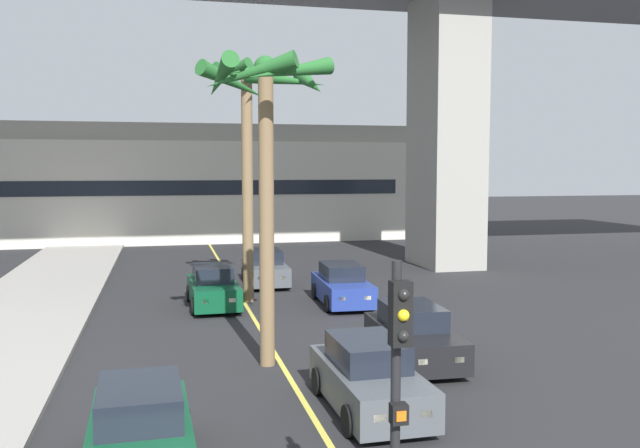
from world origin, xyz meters
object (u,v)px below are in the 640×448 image
(car_queue_fourth, at_px, (369,378))
(palm_tree_near_median, at_px, (266,120))
(car_queue_third, at_px, (213,288))
(car_queue_second, at_px, (413,336))
(palm_tree_mid_median, at_px, (247,116))
(car_queue_fifth, at_px, (140,435))
(traffic_light_median_near, at_px, (398,386))
(car_queue_front, at_px, (265,269))
(car_queue_sixth, at_px, (342,286))

(car_queue_fourth, xyz_separation_m, palm_tree_near_median, (-1.65, 3.80, 5.78))
(car_queue_third, distance_m, palm_tree_near_median, 9.88)
(car_queue_second, xyz_separation_m, car_queue_fourth, (-2.25, -3.20, 0.00))
(palm_tree_near_median, relative_size, palm_tree_mid_median, 0.87)
(palm_tree_near_median, distance_m, palm_tree_mid_median, 8.74)
(car_queue_fourth, height_order, car_queue_fifth, same)
(traffic_light_median_near, bearing_deg, car_queue_second, 67.95)
(traffic_light_median_near, xyz_separation_m, palm_tree_near_median, (-0.03, 10.17, 3.79))
(car_queue_second, relative_size, car_queue_fourth, 1.01)
(traffic_light_median_near, bearing_deg, car_queue_fourth, 75.68)
(car_queue_third, bearing_deg, palm_tree_near_median, -83.93)
(car_queue_front, distance_m, car_queue_third, 5.14)
(traffic_light_median_near, relative_size, palm_tree_mid_median, 0.45)
(car_queue_third, bearing_deg, palm_tree_mid_median, 26.73)
(car_queue_fifth, height_order, car_queue_sixth, same)
(traffic_light_median_near, bearing_deg, car_queue_front, 85.54)
(car_queue_fourth, height_order, palm_tree_near_median, palm_tree_near_median)
(car_queue_second, distance_m, car_queue_fifth, 8.79)
(palm_tree_near_median, xyz_separation_m, palm_tree_mid_median, (0.59, 8.69, 0.73))
(palm_tree_mid_median, bearing_deg, car_queue_front, 71.97)
(car_queue_fifth, distance_m, palm_tree_mid_median, 16.42)
(car_queue_third, bearing_deg, car_queue_sixth, -7.59)
(car_queue_front, distance_m, palm_tree_near_median, 13.78)
(car_queue_sixth, bearing_deg, car_queue_second, -90.82)
(car_queue_front, xyz_separation_m, palm_tree_mid_median, (-1.20, -3.69, 6.51))
(car_queue_front, height_order, traffic_light_median_near, traffic_light_median_near)
(car_queue_fourth, relative_size, car_queue_sixth, 0.99)
(car_queue_third, bearing_deg, traffic_light_median_near, -87.24)
(car_queue_third, height_order, traffic_light_median_near, traffic_light_median_near)
(car_queue_sixth, bearing_deg, car_queue_front, 113.81)
(car_queue_front, xyz_separation_m, palm_tree_near_median, (-1.79, -12.38, 5.78))
(car_queue_fourth, distance_m, palm_tree_mid_median, 14.13)
(car_queue_fourth, bearing_deg, traffic_light_median_near, -104.32)
(traffic_light_median_near, xyz_separation_m, palm_tree_mid_median, (0.56, 18.86, 4.52))
(car_queue_fifth, bearing_deg, car_queue_third, 80.86)
(car_queue_front, relative_size, car_queue_fifth, 1.00)
(palm_tree_near_median, bearing_deg, car_queue_fifth, -117.50)
(car_queue_third, xyz_separation_m, palm_tree_mid_median, (1.43, 0.72, 6.51))
(car_queue_second, bearing_deg, car_queue_fifth, -142.69)
(car_queue_fifth, bearing_deg, car_queue_fourth, 24.14)
(car_queue_third, height_order, car_queue_sixth, same)
(palm_tree_near_median, height_order, palm_tree_mid_median, palm_tree_mid_median)
(car_queue_fourth, height_order, car_queue_sixth, same)
(palm_tree_near_median, bearing_deg, car_queue_sixth, 61.24)
(car_queue_fifth, bearing_deg, palm_tree_mid_median, 75.91)
(car_queue_front, xyz_separation_m, car_queue_fourth, (-0.13, -16.18, 0.00))
(car_queue_sixth, relative_size, palm_tree_near_median, 0.51)
(car_queue_front, relative_size, car_queue_sixth, 0.99)
(car_queue_third, distance_m, traffic_light_median_near, 18.27)
(car_queue_fifth, relative_size, car_queue_sixth, 1.00)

